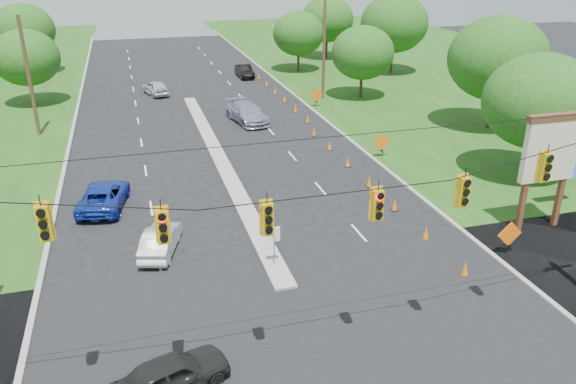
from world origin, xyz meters
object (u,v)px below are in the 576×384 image
object	(u,v)px
black_sedan	(172,374)
blue_pickup	(104,196)
white_sedan	(160,240)
pylon_sign	(552,154)

from	to	relation	value
black_sedan	blue_pickup	bearing A→B (deg)	-11.89
black_sedan	white_sedan	world-z (taller)	black_sedan
pylon_sign	blue_pickup	distance (m)	23.70
black_sedan	blue_pickup	xyz separation A→B (m)	(-2.33, 15.45, 0.03)
white_sedan	black_sedan	bearing A→B (deg)	104.54
black_sedan	pylon_sign	bearing A→B (deg)	-91.34
pylon_sign	blue_pickup	size ratio (longest dim) A/B	1.25
blue_pickup	black_sedan	bearing A→B (deg)	109.56
black_sedan	blue_pickup	size ratio (longest dim) A/B	0.78
pylon_sign	blue_pickup	world-z (taller)	pylon_sign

